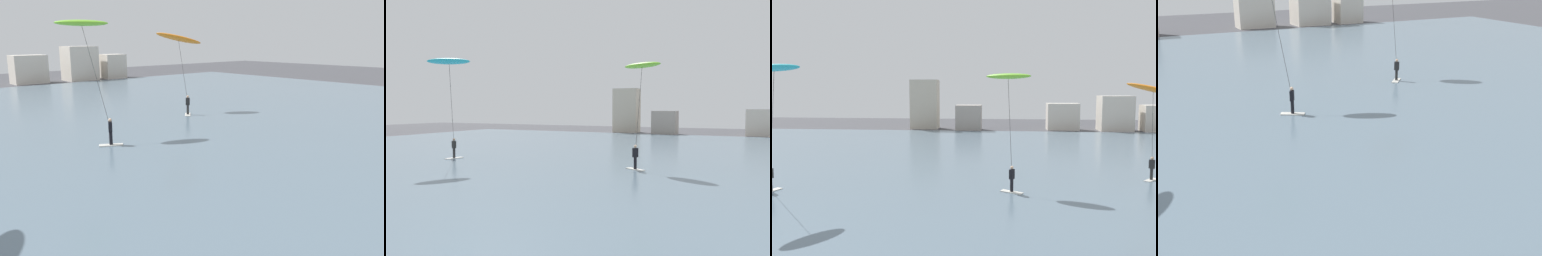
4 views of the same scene
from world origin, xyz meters
TOP-DOWN VIEW (x-y plane):
  - water_bay at (0.00, 30.19)m, footprint 84.00×52.00m
  - far_shore_buildings at (3.39, 59.29)m, footprint 38.83×4.93m

SIDE VIEW (x-z plane):
  - water_bay at x=0.00m, z-range 0.00..0.10m
  - far_shore_buildings at x=3.39m, z-range -1.17..6.59m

